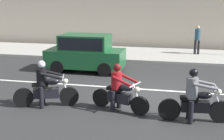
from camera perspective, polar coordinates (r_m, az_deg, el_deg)
ground_plane at (r=11.44m, az=7.75°, el=-5.01°), size 80.00×80.00×0.00m
sidewalk_slab at (r=19.16m, az=9.89°, el=2.72°), size 40.00×4.40×0.14m
lane_marking_stripe at (r=12.26m, az=12.42°, el=-3.91°), size 18.00×0.14×0.01m
motorcycle_with_rider_crimson at (r=9.89m, az=1.36°, el=-4.03°), size 1.98×0.92×1.55m
motorcycle_with_rider_gray at (r=9.36m, az=15.04°, el=-5.41°), size 2.14×0.70×1.61m
motorcycle_with_rider_black_leather at (r=10.49m, az=-12.17°, el=-3.22°), size 2.08×0.92×1.57m
parked_hatchback_forest_green at (r=15.06m, az=-4.93°, el=3.25°), size 3.71×1.76×1.80m
pedestrian_bystander at (r=19.37m, az=15.48°, el=5.78°), size 0.34×0.34×1.73m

